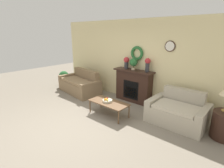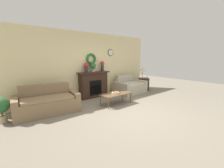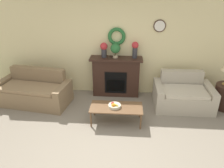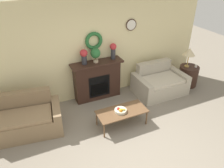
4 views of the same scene
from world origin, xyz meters
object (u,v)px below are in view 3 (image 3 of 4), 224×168
coffee_table (116,108)px  vase_on_mantel_left (104,49)px  fireplace (116,76)px  fruit_bowl (114,106)px  couch_left (34,92)px  loveseat_right (183,95)px  vase_on_mantel_right (135,49)px  potted_plant_on_mantel (115,49)px

coffee_table → vase_on_mantel_left: size_ratio=2.96×
fireplace → fruit_bowl: (0.04, -1.36, -0.11)m
fireplace → couch_left: bearing=-163.9°
couch_left → loveseat_right: (3.83, 0.12, -0.01)m
fireplace → coffee_table: size_ratio=1.20×
loveseat_right → vase_on_mantel_right: bearing=158.1°
vase_on_mantel_right → potted_plant_on_mantel: size_ratio=1.13×
loveseat_right → vase_on_mantel_right: size_ratio=3.28×
vase_on_mantel_left → vase_on_mantel_right: size_ratio=0.91×
fireplace → loveseat_right: size_ratio=0.98×
loveseat_right → vase_on_mantel_left: vase_on_mantel_left is taller
couch_left → fruit_bowl: bearing=-11.2°
fruit_bowl → vase_on_mantel_right: bearing=72.2°
vase_on_mantel_left → potted_plant_on_mantel: (0.30, -0.02, 0.01)m
potted_plant_on_mantel → vase_on_mantel_right: bearing=2.3°
coffee_table → potted_plant_on_mantel: size_ratio=3.02×
vase_on_mantel_right → potted_plant_on_mantel: bearing=-177.7°
fireplace → vase_on_mantel_left: bearing=179.0°
fireplace → coffee_table: bearing=-86.3°
fireplace → loveseat_right: fireplace is taller
coffee_table → vase_on_mantel_left: (-0.41, 1.35, 0.96)m
fruit_bowl → potted_plant_on_mantel: 1.62m
loveseat_right → coffee_table: size_ratio=1.22×
couch_left → vase_on_mantel_left: vase_on_mantel_left is taller
loveseat_right → potted_plant_on_mantel: 2.08m
couch_left → vase_on_mantel_right: 2.86m
coffee_table → vase_on_mantel_right: size_ratio=2.69×
fireplace → potted_plant_on_mantel: (-0.02, -0.01, 0.78)m
vase_on_mantel_left → vase_on_mantel_right: 0.81m
vase_on_mantel_left → vase_on_mantel_right: vase_on_mantel_right is taller
vase_on_mantel_right → vase_on_mantel_left: bearing=180.0°
vase_on_mantel_right → potted_plant_on_mantel: 0.51m
fruit_bowl → vase_on_mantel_left: 1.67m
fireplace → loveseat_right: bearing=-15.8°
loveseat_right → coffee_table: 1.85m
loveseat_right → coffee_table: (-1.64, -0.86, 0.06)m
couch_left → coffee_table: bearing=-10.4°
loveseat_right → potted_plant_on_mantel: (-1.75, 0.47, 1.03)m
loveseat_right → fruit_bowl: 1.90m
loveseat_right → fruit_bowl: bearing=-152.8°
coffee_table → potted_plant_on_mantel: 1.65m
fireplace → fruit_bowl: bearing=-88.2°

